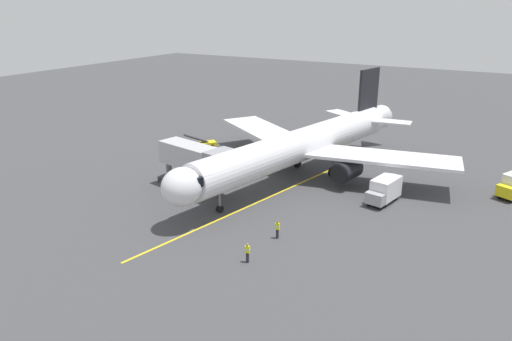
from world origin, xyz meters
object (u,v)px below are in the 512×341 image
Objects in this scene: ground_crew_loader at (277,229)px; box_truck_rear_apron at (384,190)px; jet_bridge at (201,160)px; ground_crew_wing_walker at (218,190)px; tug_near_nose at (258,128)px; airplane at (302,145)px; ground_crew_marshaller at (247,253)px; belt_loader_starboard_side at (206,143)px.

ground_crew_loader is 0.35× the size of box_truck_rear_apron.
jet_bridge is 6.73× the size of ground_crew_wing_walker.
box_truck_rear_apron is at bearing 144.09° from tug_near_nose.
ground_crew_marshaller is (-4.75, 20.64, -3.12)m from airplane.
box_truck_rear_apron is (-27.91, 7.16, 0.67)m from belt_loader_starboard_side.
box_truck_rear_apron reaches higher than ground_crew_wing_walker.
ground_crew_wing_walker is 19.01m from belt_loader_starboard_side.
box_truck_rear_apron is at bearing -154.58° from ground_crew_wing_walker.
jet_bridge reaches higher than tug_near_nose.
ground_crew_loader reaches higher than tug_near_nose.
jet_bridge is at bearing -24.63° from ground_crew_loader.
ground_crew_loader is at bearing 107.33° from airplane.
airplane reaches higher than ground_crew_loader.
ground_crew_loader is at bearing 155.37° from jet_bridge.
ground_crew_wing_walker is 11.26m from ground_crew_loader.
ground_crew_loader is 37.38m from tug_near_nose.
tug_near_nose is (20.00, -31.57, -0.18)m from ground_crew_loader.
ground_crew_marshaller is at bearing 118.53° from tug_near_nose.
ground_crew_wing_walker is at bearing -28.08° from ground_crew_loader.
jet_bridge is 3.81m from ground_crew_wing_walker.
jet_bridge is 6.73× the size of ground_crew_loader.
belt_loader_starboard_side is at bearing -56.06° from jet_bridge.
tug_near_nose is 11.77m from belt_loader_starboard_side.
airplane is 12.50m from jet_bridge.
ground_crew_wing_walker and ground_crew_loader have the same top height.
ground_crew_marshaller is 14.19m from ground_crew_wing_walker.
box_truck_rear_apron is at bearing 165.62° from belt_loader_starboard_side.
jet_bridge reaches higher than belt_loader_starboard_side.
belt_loader_starboard_side is at bearing -42.22° from ground_crew_loader.
box_truck_rear_apron is at bearing 165.20° from airplane.
tug_near_nose is at bearing -69.02° from ground_crew_wing_walker.
airplane is 23.45× the size of ground_crew_wing_walker.
ground_crew_marshaller is 0.66× the size of tug_near_nose.
jet_bridge reaches higher than ground_crew_marshaller.
jet_bridge reaches higher than ground_crew_wing_walker.
belt_loader_starboard_side is (17.13, -4.31, -3.29)m from airplane.
box_truck_rear_apron is at bearing -158.69° from jet_bridge.
airplane is 17.96m from belt_loader_starboard_side.
airplane is at bearing -77.04° from ground_crew_marshaller.
belt_loader_starboard_side is (2.01, 11.60, 0.01)m from tug_near_nose.
box_truck_rear_apron is at bearing -108.74° from ground_crew_marshaller.
ground_crew_marshaller reaches higher than tug_near_nose.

